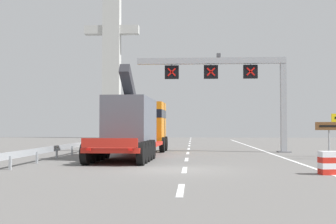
{
  "coord_description": "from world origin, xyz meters",
  "views": [
    {
      "loc": [
        0.85,
        -18.68,
        1.85
      ],
      "look_at": [
        -0.75,
        9.05,
        2.79
      ],
      "focal_mm": 46.49,
      "sensor_mm": 36.0,
      "label": 1
    }
  ],
  "objects_px": {
    "bridge_pylon_distant": "(112,49)",
    "overhead_lane_gantry": "(232,76)",
    "heavy_haul_truck_red": "(138,125)",
    "tourist_info_sign_brown": "(329,130)",
    "crash_barrier_striped": "(333,163)"
  },
  "relations": [
    {
      "from": "overhead_lane_gantry",
      "to": "bridge_pylon_distant",
      "type": "xyz_separation_m",
      "value": [
        -16.22,
        38.86,
        9.2
      ]
    },
    {
      "from": "bridge_pylon_distant",
      "to": "heavy_haul_truck_red",
      "type": "bearing_deg",
      "value": -77.08
    },
    {
      "from": "crash_barrier_striped",
      "to": "tourist_info_sign_brown",
      "type": "bearing_deg",
      "value": 73.53
    },
    {
      "from": "heavy_haul_truck_red",
      "to": "overhead_lane_gantry",
      "type": "bearing_deg",
      "value": 30.49
    },
    {
      "from": "overhead_lane_gantry",
      "to": "heavy_haul_truck_red",
      "type": "xyz_separation_m",
      "value": [
        -6.43,
        -3.79,
        -3.56
      ]
    },
    {
      "from": "overhead_lane_gantry",
      "to": "tourist_info_sign_brown",
      "type": "relative_size",
      "value": 5.21
    },
    {
      "from": "crash_barrier_striped",
      "to": "bridge_pylon_distant",
      "type": "relative_size",
      "value": 0.04
    },
    {
      "from": "crash_barrier_striped",
      "to": "bridge_pylon_distant",
      "type": "height_order",
      "value": "bridge_pylon_distant"
    },
    {
      "from": "overhead_lane_gantry",
      "to": "heavy_haul_truck_red",
      "type": "relative_size",
      "value": 0.79
    },
    {
      "from": "bridge_pylon_distant",
      "to": "tourist_info_sign_brown",
      "type": "bearing_deg",
      "value": -63.47
    },
    {
      "from": "heavy_haul_truck_red",
      "to": "crash_barrier_striped",
      "type": "distance_m",
      "value": 14.2
    },
    {
      "from": "tourist_info_sign_brown",
      "to": "bridge_pylon_distant",
      "type": "relative_size",
      "value": 0.07
    },
    {
      "from": "overhead_lane_gantry",
      "to": "crash_barrier_striped",
      "type": "xyz_separation_m",
      "value": [
        2.55,
        -14.67,
        -5.1
      ]
    },
    {
      "from": "bridge_pylon_distant",
      "to": "overhead_lane_gantry",
      "type": "bearing_deg",
      "value": -67.35
    },
    {
      "from": "crash_barrier_striped",
      "to": "bridge_pylon_distant",
      "type": "bearing_deg",
      "value": 109.32
    }
  ]
}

